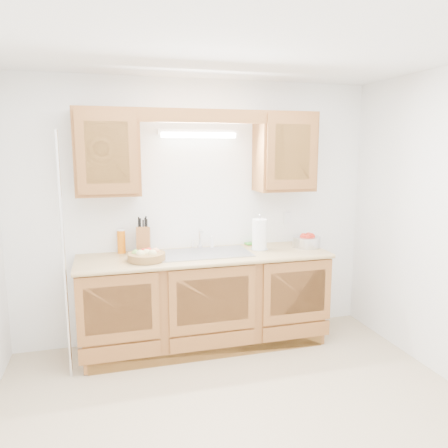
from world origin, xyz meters
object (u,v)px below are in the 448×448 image
object	(u,v)px
fruit_basket	(147,255)
paper_towel	(259,235)
apple_bowl	(307,241)
knife_block	(143,240)

from	to	relation	value
fruit_basket	paper_towel	size ratio (longest dim) A/B	1.19
apple_bowl	knife_block	bearing A→B (deg)	174.22
fruit_basket	knife_block	size ratio (longest dim) A/B	1.18
fruit_basket	paper_towel	xyz separation A→B (m)	(1.08, 0.12, 0.10)
fruit_basket	knife_block	xyz separation A→B (m)	(0.00, 0.27, 0.08)
knife_block	apple_bowl	xyz separation A→B (m)	(1.57, -0.16, -0.06)
fruit_basket	paper_towel	world-z (taller)	paper_towel
fruit_basket	apple_bowl	distance (m)	1.58
paper_towel	apple_bowl	xyz separation A→B (m)	(0.49, -0.01, -0.09)
paper_towel	fruit_basket	bearing A→B (deg)	-173.82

